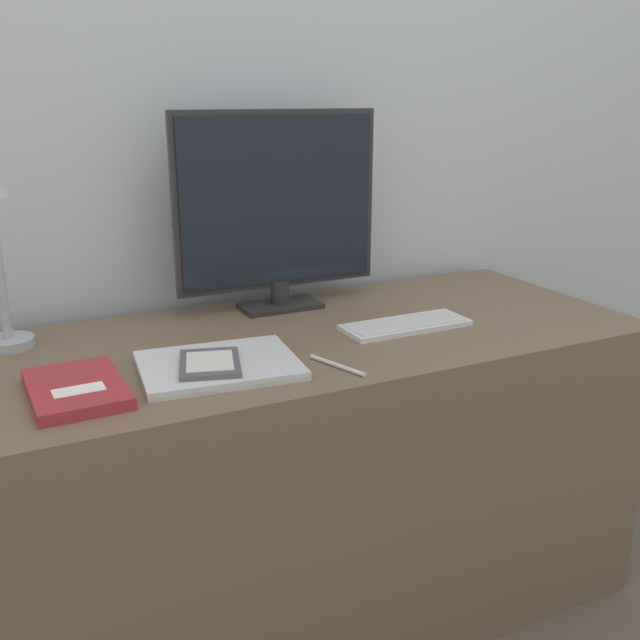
{
  "coord_description": "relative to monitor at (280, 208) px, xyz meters",
  "views": [
    {
      "loc": [
        -0.66,
        -1.18,
        1.22
      ],
      "look_at": [
        -0.04,
        0.1,
        0.77
      ],
      "focal_mm": 40.0,
      "sensor_mm": 36.0,
      "label": 1
    }
  ],
  "objects": [
    {
      "name": "wall_back",
      "position": [
        -0.0,
        0.17,
        0.24
      ],
      "size": [
        3.6,
        0.05,
        2.4
      ],
      "color": "#B2BCC6",
      "rests_on": "ground_plane"
    },
    {
      "name": "desk",
      "position": [
        -0.0,
        -0.21,
        -0.61
      ],
      "size": [
        1.47,
        0.64,
        0.71
      ],
      "color": "brown",
      "rests_on": "ground_plane"
    },
    {
      "name": "monitor",
      "position": [
        0.0,
        0.0,
        0.0
      ],
      "size": [
        0.52,
        0.11,
        0.48
      ],
      "color": "#262626",
      "rests_on": "desk"
    },
    {
      "name": "keyboard",
      "position": [
        0.19,
        -0.28,
        -0.24
      ],
      "size": [
        0.3,
        0.11,
        0.01
      ],
      "color": "silver",
      "rests_on": "desk"
    },
    {
      "name": "laptop",
      "position": [
        -0.28,
        -0.34,
        -0.24
      ],
      "size": [
        0.32,
        0.26,
        0.02
      ],
      "color": "#BCBCC1",
      "rests_on": "desk"
    },
    {
      "name": "ereader",
      "position": [
        -0.3,
        -0.36,
        -0.23
      ],
      "size": [
        0.15,
        0.18,
        0.01
      ],
      "color": "#4C4C51",
      "rests_on": "laptop"
    },
    {
      "name": "notebook",
      "position": [
        -0.54,
        -0.35,
        -0.24
      ],
      "size": [
        0.17,
        0.24,
        0.02
      ],
      "color": "maroon",
      "rests_on": "desk"
    },
    {
      "name": "pen",
      "position": [
        -0.06,
        -0.43,
        -0.24
      ],
      "size": [
        0.06,
        0.14,
        0.01
      ],
      "color": "silver",
      "rests_on": "desk"
    }
  ]
}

